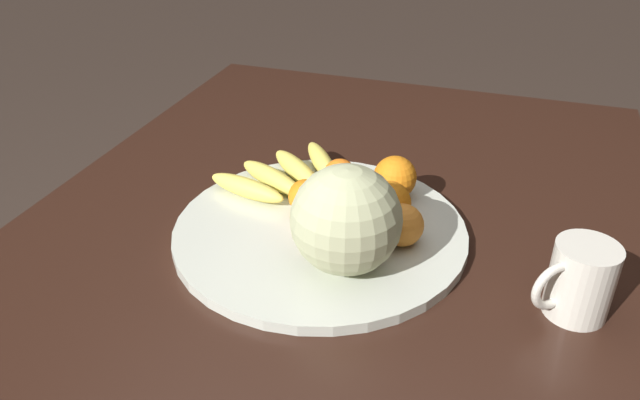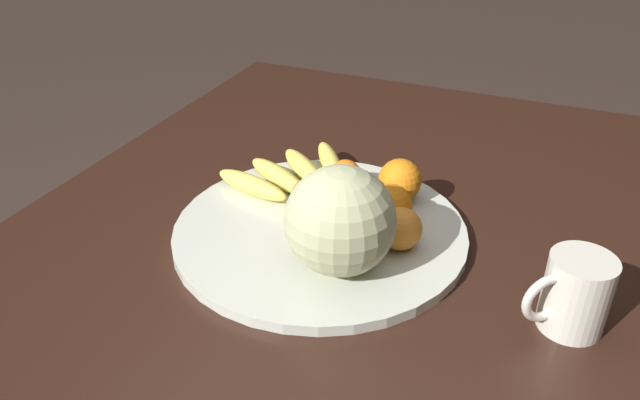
{
  "view_description": "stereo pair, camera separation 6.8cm",
  "coord_description": "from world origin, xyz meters",
  "px_view_note": "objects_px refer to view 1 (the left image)",
  "views": [
    {
      "loc": [
        -0.77,
        -0.25,
        1.32
      ],
      "look_at": [
        0.02,
        0.02,
        0.82
      ],
      "focal_mm": 35.0,
      "sensor_mm": 36.0,
      "label": 1
    },
    {
      "loc": [
        -0.75,
        -0.31,
        1.32
      ],
      "look_at": [
        0.02,
        0.02,
        0.82
      ],
      "focal_mm": 35.0,
      "sensor_mm": 36.0,
      "label": 2
    }
  ],
  "objects_px": {
    "melon": "(346,220)",
    "orange_back_right": "(364,192)",
    "orange_back_left": "(306,197)",
    "orange_top_small": "(336,205)",
    "kitchen_table": "(326,288)",
    "banana_bunch": "(286,174)",
    "produce_tag": "(362,219)",
    "orange_front_right": "(395,177)",
    "orange_mid_center": "(340,175)",
    "orange_front_left": "(389,203)",
    "orange_side_extra": "(402,225)",
    "fruit_bowl": "(320,230)",
    "ceramic_mug": "(579,280)"
  },
  "relations": [
    {
      "from": "orange_mid_center",
      "to": "orange_back_left",
      "type": "height_order",
      "value": "same"
    },
    {
      "from": "fruit_bowl",
      "to": "orange_front_right",
      "type": "xyz_separation_m",
      "value": [
        0.13,
        -0.09,
        0.04
      ]
    },
    {
      "from": "orange_mid_center",
      "to": "orange_back_right",
      "type": "bearing_deg",
      "value": -129.6
    },
    {
      "from": "kitchen_table",
      "to": "ceramic_mug",
      "type": "height_order",
      "value": "ceramic_mug"
    },
    {
      "from": "ceramic_mug",
      "to": "kitchen_table",
      "type": "bearing_deg",
      "value": 83.05
    },
    {
      "from": "banana_bunch",
      "to": "orange_back_left",
      "type": "distance_m",
      "value": 0.11
    },
    {
      "from": "melon",
      "to": "banana_bunch",
      "type": "height_order",
      "value": "melon"
    },
    {
      "from": "kitchen_table",
      "to": "orange_mid_center",
      "type": "xyz_separation_m",
      "value": [
        0.15,
        0.02,
        0.13
      ]
    },
    {
      "from": "kitchen_table",
      "to": "melon",
      "type": "relative_size",
      "value": 9.54
    },
    {
      "from": "banana_bunch",
      "to": "orange_mid_center",
      "type": "distance_m",
      "value": 0.1
    },
    {
      "from": "fruit_bowl",
      "to": "orange_mid_center",
      "type": "relative_size",
      "value": 8.17
    },
    {
      "from": "banana_bunch",
      "to": "orange_side_extra",
      "type": "height_order",
      "value": "orange_side_extra"
    },
    {
      "from": "orange_back_right",
      "to": "ceramic_mug",
      "type": "xyz_separation_m",
      "value": [
        -0.15,
        -0.34,
        0.01
      ]
    },
    {
      "from": "orange_mid_center",
      "to": "orange_back_right",
      "type": "height_order",
      "value": "orange_back_right"
    },
    {
      "from": "fruit_bowl",
      "to": "orange_mid_center",
      "type": "xyz_separation_m",
      "value": [
        0.13,
        0.01,
        0.04
      ]
    },
    {
      "from": "melon",
      "to": "orange_side_extra",
      "type": "relative_size",
      "value": 2.41
    },
    {
      "from": "melon",
      "to": "orange_front_right",
      "type": "relative_size",
      "value": 2.14
    },
    {
      "from": "orange_back_left",
      "to": "ceramic_mug",
      "type": "distance_m",
      "value": 0.44
    },
    {
      "from": "kitchen_table",
      "to": "banana_bunch",
      "type": "height_order",
      "value": "banana_bunch"
    },
    {
      "from": "melon",
      "to": "orange_back_left",
      "type": "xyz_separation_m",
      "value": [
        0.12,
        0.1,
        -0.05
      ]
    },
    {
      "from": "orange_back_left",
      "to": "orange_top_small",
      "type": "distance_m",
      "value": 0.06
    },
    {
      "from": "melon",
      "to": "produce_tag",
      "type": "xyz_separation_m",
      "value": [
        0.13,
        0.01,
        -0.08
      ]
    },
    {
      "from": "orange_back_right",
      "to": "produce_tag",
      "type": "relative_size",
      "value": 0.67
    },
    {
      "from": "kitchen_table",
      "to": "orange_front_left",
      "type": "height_order",
      "value": "orange_front_left"
    },
    {
      "from": "banana_bunch",
      "to": "ceramic_mug",
      "type": "height_order",
      "value": "ceramic_mug"
    },
    {
      "from": "banana_bunch",
      "to": "orange_front_left",
      "type": "height_order",
      "value": "orange_front_left"
    },
    {
      "from": "melon",
      "to": "orange_back_right",
      "type": "xyz_separation_m",
      "value": [
        0.17,
        0.02,
        -0.05
      ]
    },
    {
      "from": "fruit_bowl",
      "to": "orange_front_right",
      "type": "relative_size",
      "value": 6.33
    },
    {
      "from": "orange_front_left",
      "to": "produce_tag",
      "type": "height_order",
      "value": "orange_front_left"
    },
    {
      "from": "orange_front_left",
      "to": "orange_back_right",
      "type": "xyz_separation_m",
      "value": [
        0.03,
        0.05,
        -0.01
      ]
    },
    {
      "from": "orange_front_right",
      "to": "orange_mid_center",
      "type": "bearing_deg",
      "value": 94.19
    },
    {
      "from": "orange_back_right",
      "to": "orange_front_left",
      "type": "bearing_deg",
      "value": -122.11
    },
    {
      "from": "orange_front_left",
      "to": "ceramic_mug",
      "type": "relative_size",
      "value": 0.66
    },
    {
      "from": "banana_bunch",
      "to": "orange_front_left",
      "type": "distance_m",
      "value": 0.22
    },
    {
      "from": "orange_front_left",
      "to": "orange_mid_center",
      "type": "height_order",
      "value": "orange_front_left"
    },
    {
      "from": "orange_front_left",
      "to": "orange_back_left",
      "type": "bearing_deg",
      "value": 95.16
    },
    {
      "from": "fruit_bowl",
      "to": "orange_front_right",
      "type": "distance_m",
      "value": 0.17
    },
    {
      "from": "orange_mid_center",
      "to": "orange_top_small",
      "type": "bearing_deg",
      "value": -166.02
    },
    {
      "from": "melon",
      "to": "banana_bunch",
      "type": "relative_size",
      "value": 0.65
    },
    {
      "from": "orange_back_right",
      "to": "orange_top_small",
      "type": "xyz_separation_m",
      "value": [
        -0.06,
        0.03,
        0.01
      ]
    },
    {
      "from": "produce_tag",
      "to": "orange_front_left",
      "type": "bearing_deg",
      "value": -106.72
    },
    {
      "from": "kitchen_table",
      "to": "orange_side_extra",
      "type": "xyz_separation_m",
      "value": [
        0.02,
        -0.12,
        0.14
      ]
    },
    {
      "from": "orange_back_left",
      "to": "orange_back_right",
      "type": "xyz_separation_m",
      "value": [
        0.04,
        -0.09,
        0.0
      ]
    },
    {
      "from": "orange_mid_center",
      "to": "orange_back_right",
      "type": "relative_size",
      "value": 0.97
    },
    {
      "from": "orange_back_left",
      "to": "banana_bunch",
      "type": "bearing_deg",
      "value": 39.84
    },
    {
      "from": "orange_side_extra",
      "to": "orange_mid_center",
      "type": "bearing_deg",
      "value": 46.88
    },
    {
      "from": "orange_front_right",
      "to": "orange_top_small",
      "type": "relative_size",
      "value": 1.04
    },
    {
      "from": "fruit_bowl",
      "to": "melon",
      "type": "xyz_separation_m",
      "value": [
        -0.09,
        -0.07,
        0.09
      ]
    },
    {
      "from": "melon",
      "to": "orange_back_right",
      "type": "relative_size",
      "value": 2.68
    },
    {
      "from": "orange_back_right",
      "to": "ceramic_mug",
      "type": "distance_m",
      "value": 0.37
    }
  ]
}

